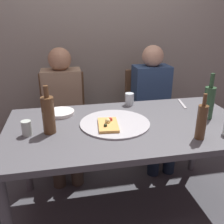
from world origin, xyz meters
The scene contains 16 objects.
ground_plane centered at (0.00, 0.00, 0.00)m, with size 8.00×8.00×0.00m, color #424247.
back_wall centered at (0.00, 1.27, 1.30)m, with size 6.00×0.10×2.60m, color gray.
dining_table centered at (0.00, 0.00, 0.66)m, with size 1.66×0.89×0.74m.
pizza_tray centered at (-0.09, 0.02, 0.74)m, with size 0.48×0.48×0.01m, color #ADADB2.
pizza_slice_last centered at (-0.14, -0.03, 0.76)m, with size 0.15×0.23×0.05m.
wine_bottle centered at (0.60, -0.01, 0.86)m, with size 0.08×0.08×0.33m.
beer_bottle centered at (-0.52, -0.03, 0.86)m, with size 0.08×0.08×0.31m.
water_bottle centered at (0.38, -0.29, 0.85)m, with size 0.06×0.06×0.29m.
tumbler_near centered at (0.11, 0.37, 0.79)m, with size 0.07×0.07×0.10m, color silver.
wine_glass centered at (-0.66, -0.04, 0.78)m, with size 0.06×0.06×0.10m, color #B7C6BC.
plate_stack centered at (-0.45, 0.27, 0.75)m, with size 0.21×0.21×0.03m, color white.
table_knife centered at (0.55, 0.30, 0.74)m, with size 0.22×0.02×0.01m, color #B7B7BC.
chair_left centered at (-0.43, 0.85, 0.51)m, with size 0.44×0.44×0.90m.
chair_right centered at (0.45, 0.85, 0.51)m, with size 0.44×0.44×0.90m.
guest_in_sweater centered at (-0.43, 0.69, 0.64)m, with size 0.36×0.56×1.17m.
guest_in_beanie centered at (0.45, 0.69, 0.64)m, with size 0.36×0.56×1.17m.
Camera 1 is at (-0.41, -1.51, 1.45)m, focal length 39.62 mm.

